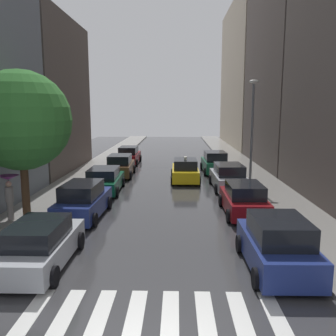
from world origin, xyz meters
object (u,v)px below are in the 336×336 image
parked_car_left_third (104,180)px  parked_car_right_third (228,177)px  street_tree_left (21,121)px  parked_car_left_fifth (129,156)px  lamp_post_right (252,125)px  taxi_midroad (185,171)px  parked_car_right_fourth (215,163)px  pedestrian_foreground (9,189)px  parked_car_right_second (244,200)px  parked_car_left_nearest (40,245)px  parked_car_right_nearest (277,245)px  parked_car_left_second (83,201)px  parked_car_left_fourth (120,166)px

parked_car_left_third → parked_car_right_third: (7.99, 1.05, 0.04)m
street_tree_left → parked_car_left_fifth: bearing=82.1°
street_tree_left → lamp_post_right: size_ratio=0.99×
parked_car_right_third → taxi_midroad: size_ratio=1.07×
parked_car_right_fourth → pedestrian_foreground: 17.15m
parked_car_right_second → parked_car_left_fifth: bearing=25.3°
parked_car_right_third → taxi_midroad: bearing=46.7°
parked_car_left_nearest → parked_car_right_nearest: (7.85, -0.07, 0.09)m
street_tree_left → lamp_post_right: bearing=32.8°
parked_car_right_fourth → parked_car_left_nearest: bearing=154.6°
parked_car_right_third → lamp_post_right: bearing=-70.0°
pedestrian_foreground → lamp_post_right: 15.18m
parked_car_left_second → parked_car_right_second: size_ratio=1.06×
parked_car_right_fourth → pedestrian_foreground: (-10.77, -13.32, 0.80)m
parked_car_left_second → parked_car_left_third: (-0.06, 5.41, -0.07)m
taxi_midroad → parked_car_right_fourth: bearing=-36.5°
parked_car_left_third → parked_car_right_second: (7.95, -4.72, 0.02)m
parked_car_left_second → street_tree_left: street_tree_left is taller
parked_car_left_second → lamp_post_right: bearing=-51.1°
parked_car_left_nearest → parked_car_right_third: size_ratio=0.95×
parked_car_right_third → parked_car_right_fourth: 5.89m
parked_car_right_second → taxi_midroad: taxi_midroad is taller
parked_car_left_nearest → parked_car_left_fifth: parked_car_left_fifth is taller
street_tree_left → parked_car_left_third: bearing=68.0°
taxi_midroad → parked_car_left_fourth: bearing=69.8°
parked_car_right_second → lamp_post_right: 7.40m
lamp_post_right → parked_car_left_third: bearing=-170.1°
parked_car_left_fifth → taxi_midroad: (5.19, -8.14, -0.01)m
parked_car_left_fourth → parked_car_left_second: bearing=178.3°
parked_car_left_second → parked_car_right_third: bearing=-48.6°
street_tree_left → parked_car_right_second: bearing=7.4°
parked_car_left_fifth → parked_car_right_third: parked_car_left_fifth is taller
parked_car_left_third → parked_car_left_fifth: size_ratio=1.04×
parked_car_right_fourth → taxi_midroad: taxi_midroad is taller
parked_car_right_third → parked_car_right_fourth: (-0.29, 5.88, 0.05)m
parked_car_left_third → street_tree_left: 7.65m
parked_car_left_nearest → parked_car_right_fourth: bearing=-23.1°
parked_car_right_third → lamp_post_right: (1.55, 0.62, 3.36)m
parked_car_right_third → pedestrian_foreground: 13.36m
parked_car_right_second → parked_car_left_fourth: bearing=37.1°
parked_car_left_fourth → parked_car_right_second: bearing=-143.4°
parked_car_left_fifth → parked_car_right_fourth: 9.03m
parked_car_right_fourth → lamp_post_right: lamp_post_right is taller
parked_car_right_nearest → parked_car_left_third: bearing=35.1°
parked_car_right_third → lamp_post_right: size_ratio=0.67×
parked_car_left_second → parked_car_right_third: parked_car_left_second is taller
parked_car_right_second → taxi_midroad: 8.68m
parked_car_left_nearest → taxi_midroad: size_ratio=1.02×
parked_car_right_third → taxi_midroad: (-2.79, 2.47, -0.01)m
parked_car_right_second → street_tree_left: bearing=96.8°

